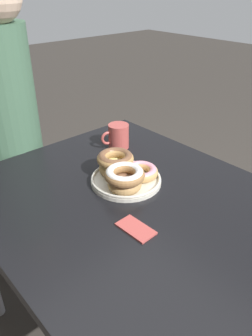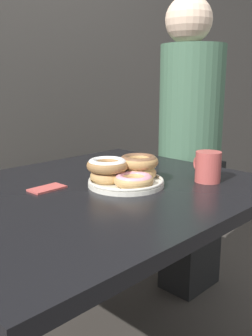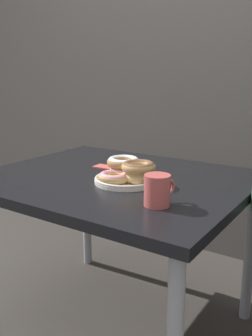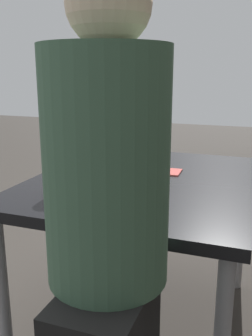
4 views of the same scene
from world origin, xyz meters
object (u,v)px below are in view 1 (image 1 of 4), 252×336
coffee_mug (118,136)px  napkin (136,229)px  dining_table (133,217)px  donut_plate (124,172)px  person_figure (5,139)px

coffee_mug → napkin: bearing=144.9°
coffee_mug → napkin: coffee_mug is taller
dining_table → coffee_mug: coffee_mug is taller
donut_plate → coffee_mug: 0.29m
dining_table → donut_plate: 0.16m
coffee_mug → dining_table: bearing=146.5°
napkin → donut_plate: bearing=-34.0°
dining_table → person_figure: (0.72, 0.12, 0.08)m
dining_table → donut_plate: bearing=-26.3°
dining_table → person_figure: size_ratio=0.78×
person_figure → napkin: 0.84m
coffee_mug → person_figure: person_figure is taller
donut_plate → coffee_mug: (0.23, -0.17, 0.01)m
coffee_mug → person_figure: bearing=41.1°
dining_table → coffee_mug: size_ratio=9.06×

